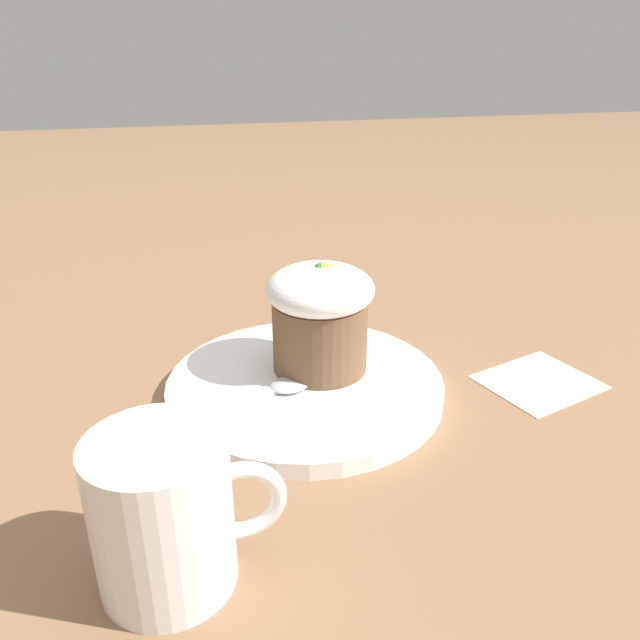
# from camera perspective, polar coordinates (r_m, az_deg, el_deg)

# --- Properties ---
(ground_plane) EXTENTS (4.00, 4.00, 0.00)m
(ground_plane) POSITION_cam_1_polar(r_m,az_deg,el_deg) (0.59, -1.35, -6.68)
(ground_plane) COLOR #846042
(dessert_plate) EXTENTS (0.26, 0.26, 0.02)m
(dessert_plate) POSITION_cam_1_polar(r_m,az_deg,el_deg) (0.59, -1.36, -6.03)
(dessert_plate) COLOR white
(dessert_plate) RESTS_ON ground_plane
(carrot_cake) EXTENTS (0.10, 0.10, 0.11)m
(carrot_cake) POSITION_cam_1_polar(r_m,az_deg,el_deg) (0.58, 0.00, 0.47)
(carrot_cake) COLOR brown
(carrot_cake) RESTS_ON dessert_plate
(spoon) EXTENTS (0.12, 0.05, 0.01)m
(spoon) POSITION_cam_1_polar(r_m,az_deg,el_deg) (0.56, -4.32, -6.38)
(spoon) COLOR #B7B7BC
(spoon) RESTS_ON dessert_plate
(coffee_cup) EXTENTS (0.12, 0.08, 0.10)m
(coffee_cup) POSITION_cam_1_polar(r_m,az_deg,el_deg) (0.40, -13.92, -16.77)
(coffee_cup) COLOR white
(coffee_cup) RESTS_ON ground_plane
(paper_napkin) EXTENTS (0.12, 0.11, 0.00)m
(paper_napkin) POSITION_cam_1_polar(r_m,az_deg,el_deg) (0.64, 19.37, -5.33)
(paper_napkin) COLOR white
(paper_napkin) RESTS_ON ground_plane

